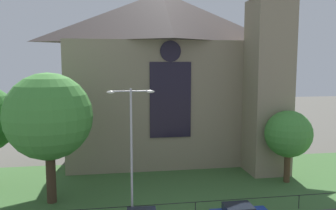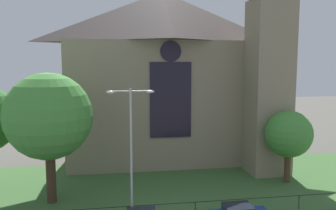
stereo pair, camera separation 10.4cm
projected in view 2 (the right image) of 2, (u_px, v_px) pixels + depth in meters
The scene contains 7 objects.
ground at pixel (156, 184), 33.43m from camera, with size 160.00×160.00×0.00m, color #56544C.
grass_verge at pixel (159, 191), 31.47m from camera, with size 120.00×20.00×0.01m, color #3D6633.
church_building at pixel (170, 74), 41.77m from camera, with size 23.20×16.20×26.00m.
iron_railing at pixel (195, 204), 26.27m from camera, with size 34.00×0.07×1.13m.
tree_left_near at pixel (49, 117), 28.20m from camera, with size 7.11×7.11×10.83m.
tree_right_near at pixel (289, 134), 33.41m from camera, with size 4.53×4.53×7.06m.
streetlamp_near at pixel (131, 140), 24.82m from camera, with size 3.37×0.26×9.80m.
Camera 2 is at (-3.97, -22.06, 11.52)m, focal length 37.12 mm.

